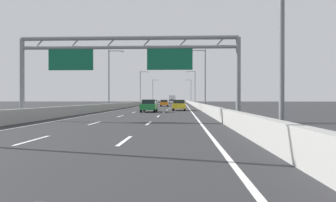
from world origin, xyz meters
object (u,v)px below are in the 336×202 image
at_px(streetlamp_left_mid, 110,76).
at_px(silver_car, 154,102).
at_px(green_car, 149,106).
at_px(orange_car, 164,103).
at_px(streetlamp_right_distant, 190,90).
at_px(box_truck, 172,99).
at_px(streetlamp_right_mid, 204,75).
at_px(white_car, 171,101).
at_px(streetlamp_right_far, 194,86).
at_px(yellow_car, 179,105).
at_px(sign_gantry, 127,56).
at_px(streetlamp_left_distant, 153,90).
at_px(streetlamp_left_far, 141,86).

bearing_deg(streetlamp_left_mid, silver_car, 84.23).
xyz_separation_m(green_car, orange_car, (0.21, 31.76, -0.04)).
xyz_separation_m(streetlamp_right_distant, box_truck, (-7.32, 2.94, -3.69)).
height_order(streetlamp_right_mid, white_car, streetlamp_right_mid).
bearing_deg(box_truck, silver_car, -94.90).
bearing_deg(streetlamp_right_far, orange_car, -110.95).
relative_size(yellow_car, box_truck, 0.60).
relative_size(sign_gantry, yellow_car, 3.63).
bearing_deg(streetlamp_right_mid, streetlamp_left_mid, 180.00).
bearing_deg(streetlamp_left_distant, yellow_car, -82.56).
height_order(streetlamp_left_distant, streetlamp_right_distant, same).
relative_size(streetlamp_right_far, yellow_car, 2.06).
bearing_deg(streetlamp_right_far, streetlamp_left_mid, -110.69).
relative_size(streetlamp_left_far, green_car, 2.14).
bearing_deg(yellow_car, streetlamp_right_mid, 55.36).
bearing_deg(streetlamp_left_distant, streetlamp_left_mid, -90.00).
height_order(streetlamp_left_mid, green_car, streetlamp_left_mid).
relative_size(streetlamp_left_distant, white_car, 2.05).
xyz_separation_m(sign_gantry, orange_car, (0.28, 47.87, -4.08)).
xyz_separation_m(streetlamp_left_distant, silver_car, (3.86, -40.88, -4.67)).
distance_m(sign_gantry, white_car, 97.43).
xyz_separation_m(white_car, box_truck, (0.16, 12.16, 0.93)).
height_order(streetlamp_left_distant, box_truck, streetlamp_left_distant).
bearing_deg(yellow_car, streetlamp_right_distant, 87.39).
bearing_deg(yellow_car, box_truck, 92.26).
height_order(streetlamp_left_distant, orange_car, streetlamp_left_distant).
distance_m(streetlamp_right_far, streetlamp_right_distant, 39.54).
xyz_separation_m(orange_car, box_truck, (0.01, 61.63, 0.96)).
bearing_deg(streetlamp_left_mid, streetlamp_right_distant, 79.31).
xyz_separation_m(streetlamp_right_mid, green_car, (-7.54, -11.37, -4.61)).
bearing_deg(yellow_car, streetlamp_left_far, 103.77).
height_order(white_car, yellow_car, yellow_car).
height_order(white_car, silver_car, white_car).
height_order(streetlamp_right_far, streetlamp_right_distant, same).
bearing_deg(streetlamp_right_mid, yellow_car, -124.64).
relative_size(streetlamp_right_mid, box_truck, 1.23).
relative_size(streetlamp_left_distant, silver_car, 2.17).
height_order(streetlamp_right_mid, yellow_car, streetlamp_right_mid).
height_order(silver_car, box_truck, box_truck).
relative_size(streetlamp_right_far, green_car, 2.14).
bearing_deg(box_truck, streetlamp_right_distant, -21.85).
relative_size(streetlamp_left_mid, box_truck, 1.23).
height_order(orange_car, silver_car, orange_car).
xyz_separation_m(streetlamp_left_far, green_car, (7.39, -50.92, -4.61)).
relative_size(streetlamp_left_mid, streetlamp_left_far, 1.00).
height_order(streetlamp_left_mid, streetlamp_right_mid, same).
bearing_deg(streetlamp_left_distant, sign_gantry, -86.07).
relative_size(sign_gantry, streetlamp_left_distant, 1.76).
xyz_separation_m(orange_car, silver_car, (-3.74, 17.82, -0.02)).
relative_size(streetlamp_left_far, streetlamp_left_distant, 1.00).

